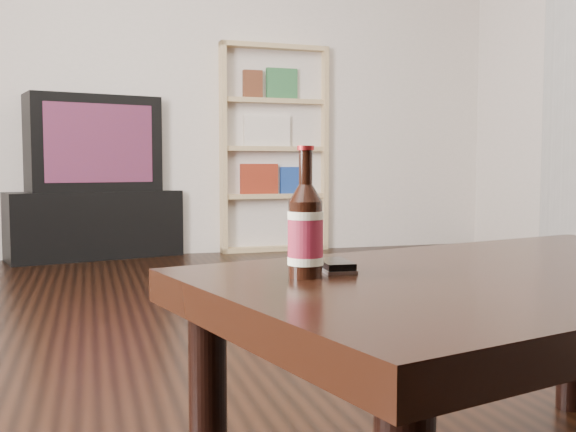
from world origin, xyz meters
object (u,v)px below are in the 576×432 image
object	(u,v)px
bookshelf	(267,145)
coffee_table	(523,300)
tv	(89,144)
phone	(335,266)
beer_bottle	(305,231)
tv_stand	(91,223)

from	to	relation	value
bookshelf	coffee_table	distance (m)	3.86
tv	phone	distance (m)	3.70
beer_bottle	phone	size ratio (longest dim) A/B	2.05
bookshelf	phone	xyz separation A→B (m)	(-0.86, -3.74, -0.32)
coffee_table	beer_bottle	xyz separation A→B (m)	(-0.41, 0.02, 0.13)
coffee_table	tv	bearing A→B (deg)	101.22
coffee_table	beer_bottle	size ratio (longest dim) A/B	6.00
bookshelf	coffee_table	xyz separation A→B (m)	(-0.52, -3.81, -0.39)
bookshelf	beer_bottle	xyz separation A→B (m)	(-0.93, -3.79, -0.26)
tv	bookshelf	xyz separation A→B (m)	(1.26, 0.07, 0.01)
coffee_table	phone	bearing A→B (deg)	168.31
tv	coffee_table	xyz separation A→B (m)	(0.74, -3.74, -0.38)
bookshelf	coffee_table	world-z (taller)	bookshelf
bookshelf	beer_bottle	size ratio (longest dim) A/B	6.82
tv	beer_bottle	xyz separation A→B (m)	(0.33, -3.72, -0.25)
coffee_table	phone	size ratio (longest dim) A/B	12.27
tv	bookshelf	world-z (taller)	bookshelf
coffee_table	beer_bottle	distance (m)	0.43
beer_bottle	bookshelf	bearing A→B (deg)	76.25
tv_stand	tv	bearing A→B (deg)	-90.00
coffee_table	bookshelf	bearing A→B (deg)	82.23
tv	coffee_table	bearing A→B (deg)	-93.00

